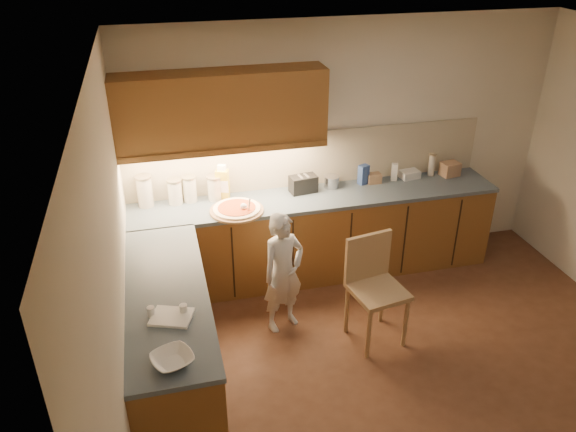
% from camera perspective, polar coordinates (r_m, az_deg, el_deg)
% --- Properties ---
extents(room, '(4.54, 4.50, 2.62)m').
position_cam_1_polar(room, '(4.09, 15.15, 1.95)').
color(room, '#512E1B').
rests_on(room, ground).
extents(l_counter, '(3.77, 2.62, 0.92)m').
position_cam_1_polar(l_counter, '(5.41, -1.39, -4.96)').
color(l_counter, brown).
rests_on(l_counter, ground).
extents(backsplash, '(3.75, 0.02, 0.58)m').
position_cam_1_polar(backsplash, '(5.81, 2.20, 5.85)').
color(backsplash, '#BBAF91').
rests_on(backsplash, l_counter).
extents(upper_cabinets, '(1.95, 0.36, 0.73)m').
position_cam_1_polar(upper_cabinets, '(5.28, -6.78, 10.70)').
color(upper_cabinets, brown).
rests_on(upper_cabinets, ground).
extents(pizza_on_board, '(0.52, 0.52, 0.21)m').
position_cam_1_polar(pizza_on_board, '(5.38, -5.20, 0.66)').
color(pizza_on_board, '#A67D53').
rests_on(pizza_on_board, l_counter).
extents(child, '(0.50, 0.42, 1.17)m').
position_cam_1_polar(child, '(5.07, -0.49, -5.78)').
color(child, silver).
rests_on(child, ground).
extents(wooden_chair, '(0.52, 0.52, 0.99)m').
position_cam_1_polar(wooden_chair, '(5.03, 8.69, -6.61)').
color(wooden_chair, tan).
rests_on(wooden_chair, ground).
extents(mixing_bowl, '(0.33, 0.33, 0.06)m').
position_cam_1_polar(mixing_bowl, '(3.71, -11.67, -14.11)').
color(mixing_bowl, white).
rests_on(mixing_bowl, l_counter).
extents(canister_a, '(0.16, 0.16, 0.32)m').
position_cam_1_polar(canister_a, '(5.58, -14.35, 2.46)').
color(canister_a, beige).
rests_on(canister_a, l_counter).
extents(canister_b, '(0.15, 0.15, 0.26)m').
position_cam_1_polar(canister_b, '(5.58, -11.41, 2.46)').
color(canister_b, white).
rests_on(canister_b, l_counter).
extents(canister_c, '(0.14, 0.14, 0.27)m').
position_cam_1_polar(canister_c, '(5.59, -9.96, 2.75)').
color(canister_c, white).
rests_on(canister_c, l_counter).
extents(canister_d, '(0.16, 0.16, 0.25)m').
position_cam_1_polar(canister_d, '(5.59, -7.43, 2.88)').
color(canister_d, silver).
rests_on(canister_d, l_counter).
extents(oil_jug, '(0.15, 0.13, 0.37)m').
position_cam_1_polar(oil_jug, '(5.57, -6.66, 3.28)').
color(oil_jug, gold).
rests_on(oil_jug, l_counter).
extents(toaster, '(0.29, 0.19, 0.18)m').
position_cam_1_polar(toaster, '(5.72, 1.56, 3.27)').
color(toaster, black).
rests_on(toaster, l_counter).
extents(steel_pot, '(0.16, 0.16, 0.12)m').
position_cam_1_polar(steel_pot, '(5.85, 4.44, 3.50)').
color(steel_pot, '#B5B5BA').
rests_on(steel_pot, l_counter).
extents(blue_box, '(0.13, 0.11, 0.21)m').
position_cam_1_polar(blue_box, '(5.95, 7.68, 4.19)').
color(blue_box, '#314D94').
rests_on(blue_box, l_counter).
extents(card_box_a, '(0.15, 0.10, 0.10)m').
position_cam_1_polar(card_box_a, '(6.01, 8.72, 3.82)').
color(card_box_a, tan).
rests_on(card_box_a, l_counter).
extents(white_bottle, '(0.08, 0.08, 0.19)m').
position_cam_1_polar(white_bottle, '(6.09, 10.75, 4.42)').
color(white_bottle, silver).
rests_on(white_bottle, l_counter).
extents(flat_pack, '(0.22, 0.17, 0.08)m').
position_cam_1_polar(flat_pack, '(6.20, 12.24, 4.17)').
color(flat_pack, silver).
rests_on(flat_pack, l_counter).
extents(tall_jar, '(0.08, 0.08, 0.25)m').
position_cam_1_polar(tall_jar, '(6.29, 14.40, 5.09)').
color(tall_jar, beige).
rests_on(tall_jar, l_counter).
extents(card_box_b, '(0.21, 0.18, 0.15)m').
position_cam_1_polar(card_box_b, '(6.35, 16.13, 4.61)').
color(card_box_b, tan).
rests_on(card_box_b, l_counter).
extents(dough_cloth, '(0.34, 0.31, 0.02)m').
position_cam_1_polar(dough_cloth, '(4.08, -11.73, -10.00)').
color(dough_cloth, white).
rests_on(dough_cloth, l_counter).
extents(spice_jar_a, '(0.07, 0.07, 0.07)m').
position_cam_1_polar(spice_jar_a, '(4.12, -13.76, -9.40)').
color(spice_jar_a, white).
rests_on(spice_jar_a, l_counter).
extents(spice_jar_b, '(0.07, 0.07, 0.07)m').
position_cam_1_polar(spice_jar_b, '(4.09, -10.57, -9.29)').
color(spice_jar_b, white).
rests_on(spice_jar_b, l_counter).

